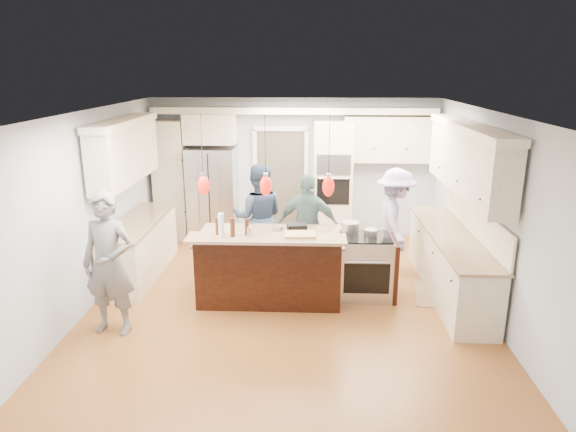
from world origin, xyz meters
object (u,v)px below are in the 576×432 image
Objects in this scene: kitchen_island at (270,265)px; refrigerator at (213,194)px; island_range at (367,266)px; person_far_left at (259,217)px; person_bar_end at (109,264)px.

refrigerator is at bearing 116.87° from kitchen_island.
kitchen_island is 1.41m from island_range.
island_range is at bearing 147.45° from person_far_left.
person_bar_end is 2.77m from person_far_left.
refrigerator is 1.02× the size of person_far_left.
person_far_left reaches higher than island_range.
kitchen_island is (1.30, -2.57, -0.42)m from refrigerator.
island_range is (1.41, 0.08, -0.03)m from kitchen_island.
island_range is at bearing 27.39° from person_bar_end.
person_bar_end is at bearing -149.43° from kitchen_island.
person_bar_end reaches higher than refrigerator.
refrigerator is 3.71m from island_range.
kitchen_island is at bearing 37.98° from person_bar_end.
kitchen_island is at bearing -176.89° from island_range.
person_bar_end is 1.04× the size of person_far_left.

